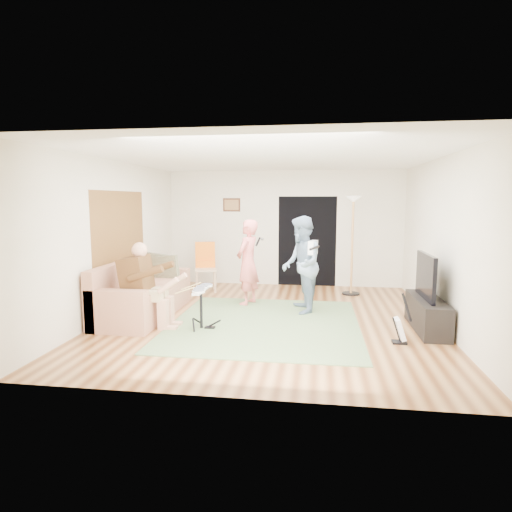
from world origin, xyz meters
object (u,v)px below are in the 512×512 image
Objects in this scene: sofa at (139,297)px; drum_kit at (201,310)px; singer at (248,262)px; tv_cabinet at (427,314)px; torchiere_lamp at (353,228)px; television at (426,276)px; guitarist at (301,265)px; guitar_spare at (400,329)px; dining_chair at (206,274)px.

drum_kit is (1.30, -0.65, -0.02)m from sofa.
singer is 1.18× the size of tv_cabinet.
singer reaches higher than sofa.
torchiere_lamp is (2.52, 2.87, 1.14)m from drum_kit.
guitarist is at bearing 158.13° from television.
sofa is at bearing 177.56° from tv_cabinet.
guitar_spare is at bearing 70.33° from singer.
singer is 3.23m from television.
television is (1.94, -0.78, -0.02)m from guitarist.
singer is at bearing -61.12° from dining_chair.
tv_cabinet is (3.50, 0.45, -0.05)m from drum_kit.
dining_chair is at bearing -116.08° from singer.
sofa is at bearing 153.52° from drum_kit.
tv_cabinet is at bearing -68.02° from torchiere_lamp.
guitarist is 1.24× the size of tv_cabinet.
television is (2.98, -1.23, 0.03)m from singer.
television reaches higher than dining_chair.
torchiere_lamp is at bearing 138.42° from singer.
sofa is 2.29× the size of television.
guitarist is at bearing 84.72° from singer.
guitar_spare is at bearing -124.05° from television.
guitar_spare is at bearing -56.82° from dining_chair.
drum_kit is 0.39× the size of guitarist.
guitar_spare is 0.71× the size of television.
guitarist is at bearing -121.63° from torchiere_lamp.
dining_chair is (0.66, 2.12, 0.07)m from sofa.
torchiere_lamp is (3.83, 2.22, 1.12)m from sofa.
television is (3.45, 0.45, 0.55)m from drum_kit.
torchiere_lamp is at bearing 110.96° from television.
dining_chair is 1.06× the size of television.
singer is (1.77, 1.03, 0.51)m from sofa.
television is at bearing -46.31° from dining_chair.
dining_chair is (-2.15, 1.54, -0.48)m from guitarist.
dining_chair is (-0.64, 2.77, 0.09)m from drum_kit.
guitar_spare reaches higher than drum_kit.
torchiere_lamp is at bearing 98.07° from guitar_spare.
singer reaches higher than television.
drum_kit is at bearing -131.32° from torchiere_lamp.
drum_kit is at bearing 2.65° from singer.
guitar_spare reaches higher than tv_cabinet.
television is at bearing 180.00° from tv_cabinet.
sofa is 3.23× the size of guitar_spare.
television is (4.75, -0.20, 0.53)m from sofa.
guitar_spare is (4.27, -0.92, -0.11)m from sofa.
tv_cabinet is (3.03, -1.23, -0.57)m from singer.
dining_chair is at bearing 72.70° from sofa.
sofa is 1.12× the size of torchiere_lamp.
sofa is 2.22m from dining_chair.
singer is at bearing -122.71° from guitarist.
drum_kit is at bearing -172.75° from tv_cabinet.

